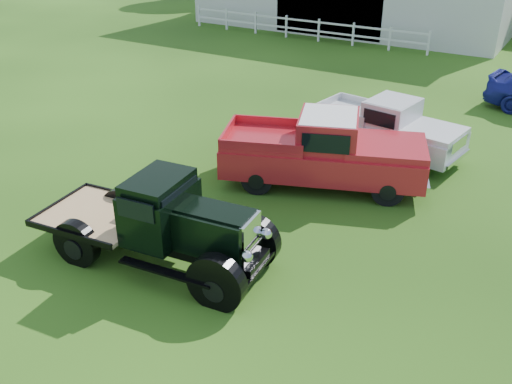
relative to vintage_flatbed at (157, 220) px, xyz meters
The scene contains 5 objects.
ground 1.70m from the vintage_flatbed, 44.78° to the left, with size 120.00×120.00×0.00m, color #1A360D.
fence_rail 22.11m from the vintage_flatbed, 108.57° to the left, with size 14.20×0.16×1.20m, color white, non-canonical shape.
vintage_flatbed is the anchor object (origin of this frame).
red_pickup 5.43m from the vintage_flatbed, 74.62° to the left, with size 5.62×2.16×2.05m, color red, non-canonical shape.
white_pickup 8.48m from the vintage_flatbed, 74.65° to the left, with size 4.67×1.81×1.72m, color silver, non-canonical shape.
Camera 1 is at (6.17, -8.84, 7.17)m, focal length 40.00 mm.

